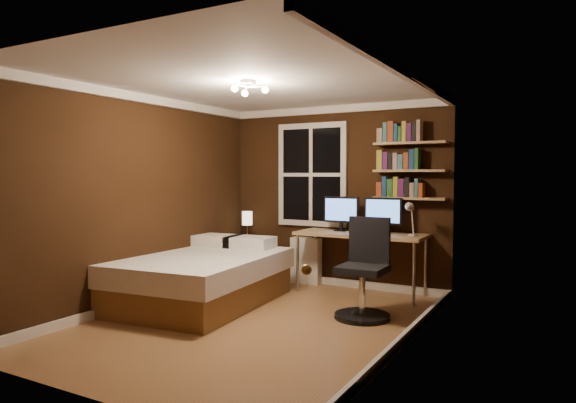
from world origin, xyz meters
The scene contains 24 objects.
floor centered at (0.00, 0.00, 0.00)m, with size 4.20×4.20×0.00m, color brown.
wall_back centered at (0.00, 2.10, 1.25)m, with size 3.20×0.04×2.50m, color black.
wall_left centered at (-1.60, 0.00, 1.25)m, with size 0.04×4.20×2.50m, color black.
wall_right centered at (1.60, 0.00, 1.25)m, with size 0.04×4.20×2.50m, color black.
ceiling centered at (0.00, 0.00, 2.50)m, with size 3.20×4.20×0.02m, color white.
window centered at (-0.35, 2.06, 1.55)m, with size 1.06×0.06×1.46m, color silver.
door centered at (1.59, -1.55, 1.02)m, with size 0.03×0.82×2.05m, color black, non-canonical shape.
door_knob centered at (1.55, -1.85, 1.00)m, with size 0.06×0.06×0.06m, color #D8A350.
ceiling_fixture centered at (0.00, -0.10, 2.40)m, with size 0.44×0.44×0.18m, color beige, non-canonical shape.
bookshelf_lower centered at (1.08, 1.98, 1.25)m, with size 0.92×0.22×0.03m, color #9D7D4C.
books_row_lower centered at (1.08, 1.98, 1.38)m, with size 0.54×0.16×0.23m, color #993D1B, non-canonical shape.
bookshelf_middle centered at (1.08, 1.98, 1.60)m, with size 0.92×0.22×0.03m, color #9D7D4C.
books_row_middle centered at (1.08, 1.98, 1.73)m, with size 0.48×0.16×0.23m, color navy, non-canonical shape.
bookshelf_upper centered at (1.08, 1.98, 1.95)m, with size 0.92×0.22×0.03m, color #9D7D4C.
books_row_upper centered at (1.08, 1.98, 2.08)m, with size 0.54×0.16×0.23m, color #265725, non-canonical shape.
bed centered at (-1.00, 0.38, 0.31)m, with size 1.73×2.28×0.73m.
nightstand centered at (-1.31, 1.85, 0.29)m, with size 0.46×0.46×0.57m, color brown.
bedside_lamp centered at (-1.31, 1.85, 0.79)m, with size 0.15×0.15×0.43m, color white, non-canonical shape.
radiator centered at (-0.40, 1.98, 0.33)m, with size 0.44×0.15×0.65m, color silver.
desk centered at (0.50, 1.77, 0.74)m, with size 1.68×0.63×0.80m.
monitor_left centered at (0.19, 1.85, 1.03)m, with size 0.50×0.12×0.46m, color black, non-canonical shape.
monitor_right centered at (0.77, 1.85, 1.03)m, with size 0.50×0.12×0.46m, color black, non-canonical shape.
desk_lamp centered at (1.18, 1.69, 1.02)m, with size 0.14×0.32×0.44m, color silver, non-canonical shape.
office_chair centered at (0.94, 0.74, 0.42)m, with size 0.60×0.60×1.08m.
Camera 1 is at (2.88, -4.48, 1.55)m, focal length 32.00 mm.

